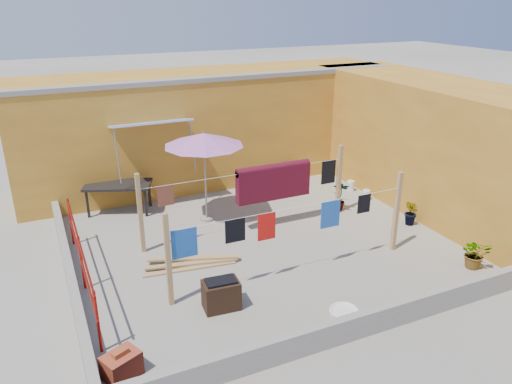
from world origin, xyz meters
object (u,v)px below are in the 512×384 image
Objects in this scene: white_basin at (344,312)px; water_jug_a at (351,186)px; water_jug_b at (366,195)px; patio_umbrella at (204,140)px; plant_back_a at (274,181)px; green_hose at (277,184)px; brazier at (221,294)px; brick_stack at (121,365)px; outdoor_table at (118,186)px.

white_basin is 1.55× the size of water_jug_a.
white_basin is at bearing -130.27° from water_jug_b.
patio_umbrella reaches higher than plant_back_a.
plant_back_a reaches higher than green_hose.
brazier is at bearing -144.75° from water_jug_a.
patio_umbrella is 4.79m from water_jug_a.
brick_stack is 1.20× the size of white_basin.
plant_back_a is at bearing 161.67° from water_jug_a.
outdoor_table is 6.21m from brick_stack.
outdoor_table is (-1.86, 1.41, -1.36)m from patio_umbrella.
water_jug_b is at bearing -17.75° from outdoor_table.
green_hose is (-1.70, 1.26, -0.12)m from water_jug_a.
water_jug_b is 0.67× the size of green_hose.
outdoor_table is 6.77m from white_basin.
brazier is 5.61m from plant_back_a.
patio_umbrella is at bearing -37.10° from outdoor_table.
white_basin is (3.83, -0.08, -0.15)m from brick_stack.
water_jug_b is at bearing -34.36° from plant_back_a.
brazier is at bearing -126.26° from plant_back_a.
water_jug_a is 0.72× the size of green_hose.
plant_back_a is (-2.10, 0.70, 0.23)m from water_jug_a.
green_hose is 0.77m from plant_back_a.
patio_umbrella is 7.20× the size of water_jug_a.
patio_umbrella is 4.21m from brazier.
water_jug_b is at bearing 29.69° from brazier.
water_jug_a is at bearing 33.25° from brick_stack.
plant_back_a is (-2.10, 1.43, 0.24)m from water_jug_b.
outdoor_table is at bearing 180.00° from green_hose.
white_basin is 6.04m from water_jug_a.
plant_back_a is at bearing 145.64° from water_jug_b.
brazier is at bearing 27.19° from brick_stack.
outdoor_table is at bearing 79.74° from brick_stack.
white_basin is 5.78m from plant_back_a.
green_hose is (1.82, 6.16, -0.02)m from white_basin.
patio_umbrella is 5.15× the size of green_hose.
white_basin is at bearing -125.73° from water_jug_a.
patio_umbrella reaches higher than white_basin.
outdoor_table is 6.59m from water_jug_b.
green_hose is (5.65, 6.09, -0.16)m from brick_stack.
water_jug_a is 1.07× the size of water_jug_b.
outdoor_table is 6.40m from water_jug_a.
outdoor_table is 3.86× the size of green_hose.
water_jug_a is at bearing 35.25° from brazier.
outdoor_table is 4.60m from green_hose.
outdoor_table is at bearing 142.90° from patio_umbrella.
water_jug_b is (6.25, -2.00, -0.55)m from outdoor_table.
water_jug_a is at bearing 1.89° from patio_umbrella.
water_jug_b is 2.55m from plant_back_a.
green_hose is at bearing 73.54° from white_basin.
green_hose is (4.55, 0.00, -0.66)m from outdoor_table.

